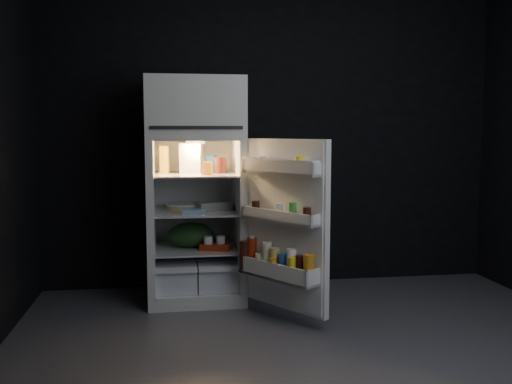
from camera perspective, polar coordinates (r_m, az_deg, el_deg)
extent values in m
cube|color=#515156|center=(3.67, 6.58, -15.71)|extent=(4.00, 3.40, 0.00)
cube|color=black|center=(5.07, 1.66, 5.93)|extent=(4.00, 0.00, 2.70)
cube|color=black|center=(1.83, 21.33, 5.37)|extent=(4.00, 0.00, 2.70)
cube|color=white|center=(4.78, -5.98, -9.90)|extent=(0.76, 0.70, 0.10)
cube|color=white|center=(4.64, -10.46, -2.23)|extent=(0.05, 0.70, 1.20)
cube|color=white|center=(4.67, -1.71, -2.08)|extent=(0.05, 0.70, 1.20)
cube|color=white|center=(4.96, -6.25, -1.63)|extent=(0.66, 0.05, 1.20)
cube|color=white|center=(4.59, -6.16, 5.64)|extent=(0.76, 0.70, 0.06)
cube|color=white|center=(4.60, -6.19, 8.63)|extent=(0.76, 0.70, 0.42)
cube|color=black|center=(4.24, -5.95, 6.43)|extent=(0.68, 0.01, 0.02)
cube|color=white|center=(4.61, -10.11, -2.27)|extent=(0.01, 0.65, 1.20)
cube|color=white|center=(4.64, -2.03, -2.13)|extent=(0.01, 0.65, 1.20)
cube|color=white|center=(4.57, -6.14, 5.21)|extent=(0.66, 0.65, 0.01)
cube|color=white|center=(4.74, -5.98, -9.36)|extent=(0.66, 0.65, 0.01)
cube|color=white|center=(4.58, -6.10, 1.76)|extent=(0.65, 0.63, 0.01)
cube|color=white|center=(4.61, -6.06, -1.96)|extent=(0.65, 0.63, 0.01)
cube|color=white|center=(4.66, -6.02, -5.61)|extent=(0.65, 0.63, 0.01)
cube|color=white|center=(4.72, -8.02, -7.98)|extent=(0.32, 0.59, 0.22)
cube|color=white|center=(4.74, -3.99, -7.89)|extent=(0.32, 0.59, 0.22)
cube|color=white|center=(4.39, -7.98, -7.86)|extent=(0.32, 0.02, 0.03)
cube|color=white|center=(4.40, -3.64, -7.76)|extent=(0.32, 0.02, 0.03)
cube|color=#FFE5B2|center=(4.52, -6.11, 4.94)|extent=(0.14, 0.14, 0.02)
cube|color=white|center=(4.08, 3.06, -3.27)|extent=(0.47, 0.65, 1.22)
cube|color=white|center=(4.06, 2.79, -3.31)|extent=(0.41, 0.60, 1.18)
cube|color=white|center=(3.99, 2.39, 1.88)|extent=(0.46, 0.61, 0.02)
cube|color=white|center=(3.96, 2.04, 2.40)|extent=(0.40, 0.57, 0.10)
cube|color=white|center=(3.76, 6.00, 2.18)|extent=(0.09, 0.07, 0.10)
cube|color=white|center=(4.22, -0.82, 2.63)|extent=(0.09, 0.07, 0.10)
cube|color=white|center=(4.02, 2.32, -2.89)|extent=(0.47, 0.62, 0.02)
cube|color=white|center=(3.99, 1.92, -2.47)|extent=(0.40, 0.57, 0.09)
cube|color=white|center=(3.79, 5.90, -2.94)|extent=(0.09, 0.07, 0.09)
cube|color=white|center=(4.25, -0.86, -1.94)|extent=(0.09, 0.07, 0.09)
cube|color=white|center=(4.09, 2.10, -8.54)|extent=(0.50, 0.64, 0.02)
cube|color=white|center=(4.03, 1.50, -7.95)|extent=(0.40, 0.57, 0.13)
cube|color=white|center=(3.86, 5.64, -8.63)|extent=(0.13, 0.10, 0.13)
cube|color=white|center=(4.31, -1.05, -7.05)|extent=(0.13, 0.10, 0.13)
cube|color=white|center=(3.98, 2.40, 3.20)|extent=(0.45, 0.59, 0.02)
cylinder|color=yellow|center=(3.86, 4.32, 2.74)|extent=(0.08, 0.08, 0.12)
cylinder|color=silver|center=(3.95, 2.81, 2.61)|extent=(0.08, 0.08, 0.09)
cylinder|color=white|center=(4.11, 0.60, 2.87)|extent=(0.08, 0.08, 0.10)
cylinder|color=black|center=(3.84, 5.11, -2.36)|extent=(0.08, 0.08, 0.11)
cylinder|color=#338C33|center=(3.92, 3.69, -2.01)|extent=(0.07, 0.07, 0.13)
cylinder|color=silver|center=(4.01, 2.33, -1.95)|extent=(0.08, 0.08, 0.11)
cylinder|color=black|center=(4.18, -0.03, -1.65)|extent=(0.08, 0.08, 0.11)
cylinder|color=orange|center=(3.86, 5.31, -7.72)|extent=(0.11, 0.11, 0.20)
cylinder|color=black|center=(3.92, 4.42, -7.65)|extent=(0.08, 0.08, 0.19)
cylinder|color=white|center=(3.97, 3.56, -7.25)|extent=(0.09, 0.09, 0.22)
cylinder|color=#205EB1|center=(4.02, 2.72, -7.37)|extent=(0.09, 0.09, 0.17)
cylinder|color=tan|center=(4.08, 1.91, -6.99)|extent=(0.09, 0.09, 0.20)
cylinder|color=beige|center=(4.13, 1.11, -6.60)|extent=(0.09, 0.09, 0.23)
cylinder|color=beige|center=(4.19, 0.34, -7.07)|extent=(0.09, 0.09, 0.14)
cylinder|color=#99260D|center=(4.24, -0.41, -6.21)|extent=(0.10, 0.10, 0.24)
cylinder|color=yellow|center=(3.92, 3.59, -7.76)|extent=(0.08, 0.08, 0.17)
cylinder|color=orange|center=(4.04, 1.70, -7.57)|extent=(0.08, 0.08, 0.14)
cylinder|color=silver|center=(4.14, 0.32, -7.42)|extent=(0.08, 0.08, 0.11)
cylinder|color=black|center=(4.25, -1.18, -6.36)|extent=(0.10, 0.10, 0.22)
cylinder|color=white|center=(4.22, -0.41, -4.58)|extent=(0.05, 0.05, 0.02)
cube|color=white|center=(4.63, -6.50, 3.36)|extent=(0.19, 0.19, 0.24)
cylinder|color=#205EB1|center=(4.69, -4.50, 2.81)|extent=(0.13, 0.13, 0.14)
cylinder|color=black|center=(4.60, -3.57, 2.69)|extent=(0.12, 0.12, 0.13)
cylinder|color=gold|center=(4.64, -9.16, 3.20)|extent=(0.08, 0.08, 0.22)
cube|color=orange|center=(4.45, -4.90, 2.37)|extent=(0.09, 0.08, 0.10)
cube|color=gray|center=(4.60, -4.19, -1.44)|extent=(0.31, 0.21, 0.07)
cylinder|color=tan|center=(4.71, -7.21, -1.49)|extent=(0.38, 0.38, 0.04)
cube|color=#81A9C8|center=(4.42, -6.24, -1.97)|extent=(0.18, 0.13, 0.04)
cube|color=beige|center=(4.76, -3.07, -1.31)|extent=(0.15, 0.14, 0.05)
ellipsoid|color=#193815|center=(4.69, -6.57, -4.26)|extent=(0.46, 0.42, 0.20)
cube|color=#99260D|center=(4.55, -4.05, -5.48)|extent=(0.26, 0.20, 0.05)
cylinder|color=#99260D|center=(4.81, -4.80, -4.62)|extent=(0.08, 0.08, 0.09)
cylinder|color=silver|center=(4.79, -3.65, -4.66)|extent=(0.07, 0.07, 0.09)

